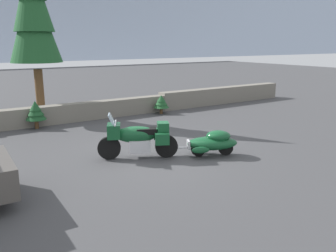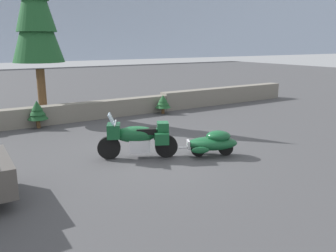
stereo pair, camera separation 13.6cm
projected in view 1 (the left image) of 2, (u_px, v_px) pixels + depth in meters
name	position (u px, v px, depth m)	size (l,w,h in m)	color
ground_plane	(153.00, 155.00, 10.50)	(80.00, 80.00, 0.00)	#424244
stone_guard_wall	(86.00, 110.00, 15.21)	(24.00, 0.59, 0.88)	slate
touring_motorcycle	(138.00, 137.00, 10.08)	(2.12, 1.36, 1.33)	black
car_shaped_trailer	(213.00, 142.00, 10.36)	(2.12, 1.33, 0.76)	black
pine_tree_tall	(32.00, 6.00, 14.30)	(2.11, 2.11, 7.54)	brown
pine_sapling_near	(36.00, 111.00, 13.60)	(0.79, 0.79, 1.09)	brown
pine_sapling_farther	(161.00, 102.00, 16.50)	(0.74, 0.74, 0.88)	brown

